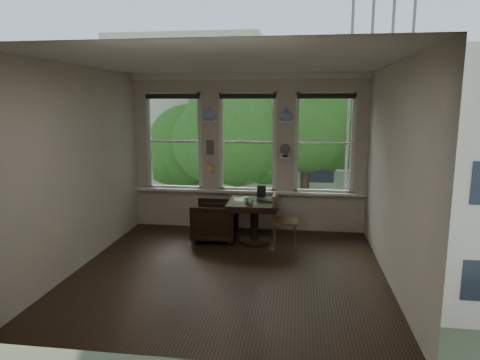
# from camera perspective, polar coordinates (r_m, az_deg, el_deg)

# --- Properties ---
(ground) EXTENTS (4.50, 4.50, 0.00)m
(ground) POSITION_cam_1_polar(r_m,az_deg,el_deg) (6.48, -1.42, -11.97)
(ground) COLOR black
(ground) RESTS_ON ground
(ceiling) EXTENTS (4.50, 4.50, 0.00)m
(ceiling) POSITION_cam_1_polar(r_m,az_deg,el_deg) (6.02, -1.55, 15.47)
(ceiling) COLOR silver
(ceiling) RESTS_ON ground
(wall_back) EXTENTS (4.50, 0.00, 4.50)m
(wall_back) POSITION_cam_1_polar(r_m,az_deg,el_deg) (8.28, 1.05, 3.67)
(wall_back) COLOR #BDB7A1
(wall_back) RESTS_ON ground
(wall_front) EXTENTS (4.50, 0.00, 4.50)m
(wall_front) POSITION_cam_1_polar(r_m,az_deg,el_deg) (3.92, -6.85, -3.93)
(wall_front) COLOR #BDB7A1
(wall_front) RESTS_ON ground
(wall_left) EXTENTS (0.00, 4.50, 4.50)m
(wall_left) POSITION_cam_1_polar(r_m,az_deg,el_deg) (6.81, -20.52, 1.57)
(wall_left) COLOR #BDB7A1
(wall_left) RESTS_ON ground
(wall_right) EXTENTS (0.00, 4.50, 4.50)m
(wall_right) POSITION_cam_1_polar(r_m,az_deg,el_deg) (6.13, 19.75, 0.71)
(wall_right) COLOR #BDB7A1
(wall_right) RESTS_ON ground
(window_left) EXTENTS (1.10, 0.12, 1.90)m
(window_left) POSITION_cam_1_polar(r_m,az_deg,el_deg) (8.56, -8.67, 5.12)
(window_left) COLOR white
(window_left) RESTS_ON ground
(window_center) EXTENTS (1.10, 0.12, 1.90)m
(window_center) POSITION_cam_1_polar(r_m,az_deg,el_deg) (8.26, 1.05, 5.05)
(window_center) COLOR white
(window_center) RESTS_ON ground
(window_right) EXTENTS (1.10, 0.12, 1.90)m
(window_right) POSITION_cam_1_polar(r_m,az_deg,el_deg) (8.22, 11.18, 4.83)
(window_right) COLOR white
(window_right) RESTS_ON ground
(shelf_left) EXTENTS (0.26, 0.16, 0.03)m
(shelf_left) POSITION_cam_1_polar(r_m,az_deg,el_deg) (8.25, -4.07, 7.80)
(shelf_left) COLOR white
(shelf_left) RESTS_ON ground
(shelf_right) EXTENTS (0.26, 0.16, 0.03)m
(shelf_right) POSITION_cam_1_polar(r_m,az_deg,el_deg) (8.08, 6.13, 7.72)
(shelf_right) COLOR white
(shelf_right) RESTS_ON ground
(intercom) EXTENTS (0.14, 0.06, 0.28)m
(intercom) POSITION_cam_1_polar(r_m,az_deg,el_deg) (8.32, -3.99, 4.37)
(intercom) COLOR #59544F
(intercom) RESTS_ON ground
(sticky_notes) EXTENTS (0.16, 0.01, 0.24)m
(sticky_notes) POSITION_cam_1_polar(r_m,az_deg,el_deg) (8.37, -3.95, 1.99)
(sticky_notes) COLOR pink
(sticky_notes) RESTS_ON ground
(desk_fan) EXTENTS (0.20, 0.20, 0.24)m
(desk_fan) POSITION_cam_1_polar(r_m,az_deg,el_deg) (8.11, 6.05, 3.68)
(desk_fan) COLOR #59544F
(desk_fan) RESTS_ON ground
(vase_left) EXTENTS (0.24, 0.24, 0.25)m
(vase_left) POSITION_cam_1_polar(r_m,az_deg,el_deg) (8.25, -4.08, 8.77)
(vase_left) COLOR white
(vase_left) RESTS_ON shelf_left
(vase_right) EXTENTS (0.24, 0.24, 0.25)m
(vase_right) POSITION_cam_1_polar(r_m,az_deg,el_deg) (8.07, 6.15, 8.70)
(vase_right) COLOR white
(vase_right) RESTS_ON shelf_right
(table) EXTENTS (0.90, 0.90, 0.75)m
(table) POSITION_cam_1_polar(r_m,az_deg,el_deg) (7.60, 1.92, -5.60)
(table) COLOR black
(table) RESTS_ON ground
(armchair_left) EXTENTS (0.80, 0.78, 0.71)m
(armchair_left) POSITION_cam_1_polar(r_m,az_deg,el_deg) (7.75, -3.40, -5.44)
(armchair_left) COLOR black
(armchair_left) RESTS_ON ground
(cushion_red) EXTENTS (0.45, 0.45, 0.06)m
(cushion_red) POSITION_cam_1_polar(r_m,az_deg,el_deg) (7.73, -3.41, -4.77)
(cushion_red) COLOR maroon
(cushion_red) RESTS_ON armchair_left
(side_chair_right) EXTENTS (0.42, 0.42, 0.92)m
(side_chair_right) POSITION_cam_1_polar(r_m,az_deg,el_deg) (7.38, 6.04, -5.44)
(side_chair_right) COLOR #3F2016
(side_chair_right) RESTS_ON ground
(laptop) EXTENTS (0.36, 0.32, 0.02)m
(laptop) POSITION_cam_1_polar(r_m,az_deg,el_deg) (7.49, 3.09, -2.80)
(laptop) COLOR black
(laptop) RESTS_ON table
(mug) EXTENTS (0.10, 0.10, 0.09)m
(mug) POSITION_cam_1_polar(r_m,az_deg,el_deg) (7.42, 0.84, -2.63)
(mug) COLOR white
(mug) RESTS_ON table
(drinking_glass) EXTENTS (0.15, 0.15, 0.10)m
(drinking_glass) POSITION_cam_1_polar(r_m,az_deg,el_deg) (7.25, 1.32, -2.90)
(drinking_glass) COLOR white
(drinking_glass) RESTS_ON table
(tablet) EXTENTS (0.17, 0.09, 0.22)m
(tablet) POSITION_cam_1_polar(r_m,az_deg,el_deg) (7.77, 2.87, -1.57)
(tablet) COLOR black
(tablet) RESTS_ON table
(papers) EXTENTS (0.27, 0.34, 0.00)m
(papers) POSITION_cam_1_polar(r_m,az_deg,el_deg) (7.64, 0.05, -2.59)
(papers) COLOR silver
(papers) RESTS_ON table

